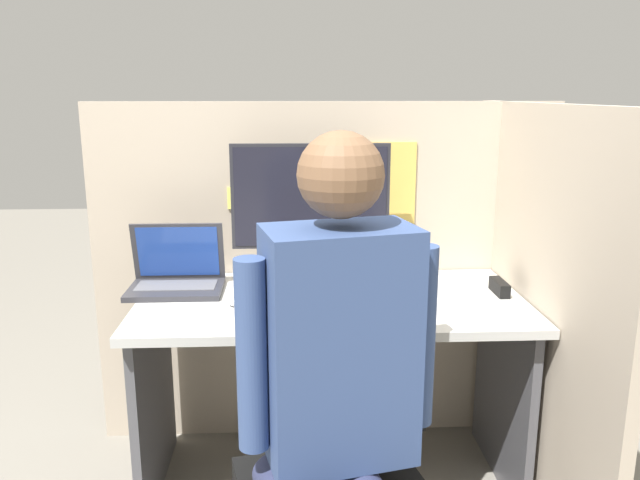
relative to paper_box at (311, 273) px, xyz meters
The scene contains 12 objects.
cubicle_panel_back 0.21m from the paper_box, 70.70° to the left, with size 1.84×0.05×1.38m.
cubicle_panel_right 0.80m from the paper_box, 17.13° to the right, with size 0.04×1.30×1.38m.
desk 0.29m from the paper_box, 68.74° to the right, with size 1.34×0.67×0.71m.
paper_box is the anchor object (origin of this frame).
monitor 0.27m from the paper_box, 90.00° to the left, with size 0.58×0.22×0.44m.
laptop 0.49m from the paper_box, behind, with size 0.33×0.23×0.24m.
mouse 0.34m from the paper_box, 137.01° to the right, with size 0.07×0.04×0.03m.
stapler 0.68m from the paper_box, 12.07° to the right, with size 0.04×0.13×0.05m.
carrot_toy 0.40m from the paper_box, 77.14° to the right, with size 0.04×0.11×0.04m.
office_chair 0.83m from the paper_box, 85.76° to the right, with size 0.55×0.60×0.98m.
person 0.95m from the paper_box, 88.64° to the right, with size 0.47×0.50×1.33m.
coffee_mug 0.36m from the paper_box, ahead, with size 0.08×0.08×0.10m.
Camera 1 is at (-0.14, -1.73, 1.41)m, focal length 35.00 mm.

